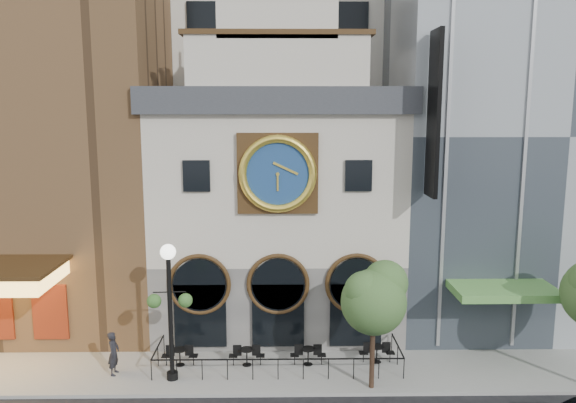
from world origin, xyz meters
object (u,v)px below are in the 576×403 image
at_px(bistro_0, 180,355).
at_px(bistro_1, 247,355).
at_px(pedestrian, 114,353).
at_px(tree_left, 375,297).
at_px(lamppost, 170,297).
at_px(bistro_2, 308,355).
at_px(bistro_3, 377,352).

relative_size(bistro_0, bistro_1, 1.00).
xyz_separation_m(pedestrian, tree_left, (10.88, -1.28, 2.91)).
distance_m(bistro_0, pedestrian, 2.82).
bearing_deg(lamppost, tree_left, -8.27).
bearing_deg(bistro_2, pedestrian, -174.74).
bearing_deg(tree_left, bistro_3, 76.11).
relative_size(bistro_1, bistro_2, 1.00).
relative_size(bistro_0, pedestrian, 0.83).
distance_m(pedestrian, tree_left, 11.34).
bearing_deg(pedestrian, tree_left, -93.42).
relative_size(lamppost, tree_left, 1.11).
relative_size(bistro_0, lamppost, 0.27).
bearing_deg(lamppost, bistro_3, 6.48).
distance_m(bistro_0, bistro_1, 2.97).
relative_size(bistro_3, tree_left, 0.30).
height_order(bistro_3, pedestrian, pedestrian).
bearing_deg(bistro_2, tree_left, -38.97).
distance_m(bistro_2, lamppost, 6.70).
xyz_separation_m(bistro_1, tree_left, (5.25, -2.03, 3.39)).
bearing_deg(bistro_0, pedestrian, -163.73).
distance_m(bistro_3, tree_left, 4.11).
height_order(bistro_2, lamppost, lamppost).
bearing_deg(pedestrian, bistro_0, -70.43).
relative_size(bistro_3, pedestrian, 0.83).
distance_m(bistro_2, bistro_3, 3.10).
relative_size(bistro_2, bistro_3, 1.00).
distance_m(bistro_0, bistro_3, 8.78).
bearing_deg(pedestrian, bistro_3, -81.89).
relative_size(pedestrian, lamppost, 0.32).
xyz_separation_m(bistro_1, bistro_3, (5.81, 0.22, 0.00)).
height_order(bistro_0, pedestrian, pedestrian).
relative_size(bistro_1, lamppost, 0.27).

